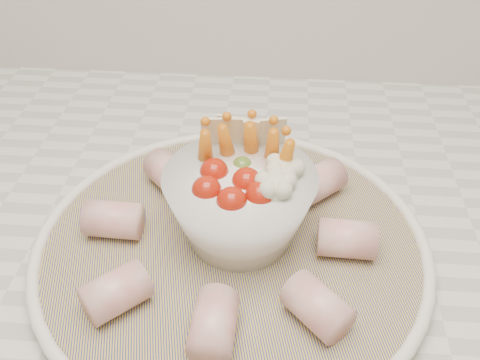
{
  "coord_description": "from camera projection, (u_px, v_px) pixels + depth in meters",
  "views": [
    {
      "loc": [
        -0.04,
        1.01,
        1.31
      ],
      "look_at": [
        -0.07,
        1.39,
        1.01
      ],
      "focal_mm": 40.0,
      "sensor_mm": 36.0,
      "label": 1
    }
  ],
  "objects": [
    {
      "name": "cured_meat_rolls",
      "position": [
        231.0,
        229.0,
        0.51
      ],
      "size": [
        0.28,
        0.29,
        0.04
      ],
      "color": "#C35959",
      "rests_on": "serving_platter"
    },
    {
      "name": "serving_platter",
      "position": [
        232.0,
        246.0,
        0.53
      ],
      "size": [
        0.46,
        0.46,
        0.02
      ],
      "color": "navy",
      "rests_on": "kitchen_counter"
    },
    {
      "name": "veggie_bowl",
      "position": [
        241.0,
        201.0,
        0.51
      ],
      "size": [
        0.14,
        0.14,
        0.11
      ],
      "color": "white",
      "rests_on": "serving_platter"
    }
  ]
}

